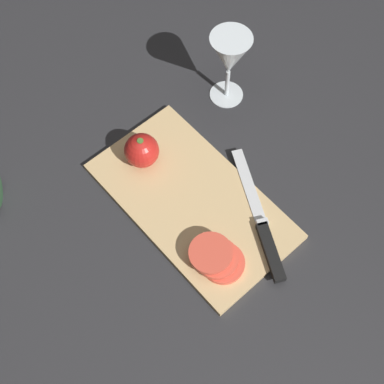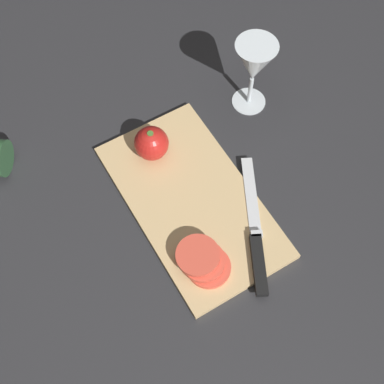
# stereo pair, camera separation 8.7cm
# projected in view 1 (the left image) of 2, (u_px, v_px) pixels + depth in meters

# --- Properties ---
(ground_plane) EXTENTS (3.00, 3.00, 0.00)m
(ground_plane) POSITION_uv_depth(u_px,v_px,m) (211.00, 199.00, 1.04)
(ground_plane) COLOR #28282B
(cutting_board) EXTENTS (0.40, 0.22, 0.01)m
(cutting_board) POSITION_uv_depth(u_px,v_px,m) (192.00, 201.00, 1.03)
(cutting_board) COLOR tan
(cutting_board) RESTS_ON ground_plane
(wine_glass) EXTENTS (0.08, 0.08, 0.17)m
(wine_glass) POSITION_uv_depth(u_px,v_px,m) (230.00, 57.00, 1.05)
(wine_glass) COLOR silver
(wine_glass) RESTS_ON ground_plane
(whole_tomato) EXTENTS (0.07, 0.07, 0.07)m
(whole_tomato) POSITION_uv_depth(u_px,v_px,m) (142.00, 150.00, 1.03)
(whole_tomato) COLOR red
(whole_tomato) RESTS_ON cutting_board
(knife) EXTENTS (0.26, 0.15, 0.01)m
(knife) POSITION_uv_depth(u_px,v_px,m) (267.00, 237.00, 0.98)
(knife) COLOR silver
(knife) RESTS_ON cutting_board
(tomato_slice_stack_near) EXTENTS (0.10, 0.09, 0.03)m
(tomato_slice_stack_near) POSITION_uv_depth(u_px,v_px,m) (217.00, 258.00, 0.95)
(tomato_slice_stack_near) COLOR #DB4C38
(tomato_slice_stack_near) RESTS_ON cutting_board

